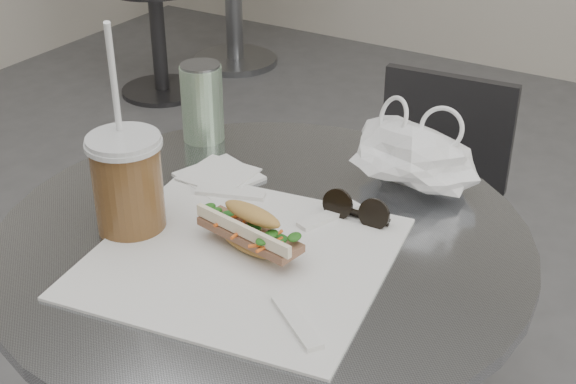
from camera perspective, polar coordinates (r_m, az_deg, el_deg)
The scene contains 10 objects.
cafe_table at distance 1.30m, azimuth -1.63°, elevation -13.23°, with size 0.76×0.76×0.74m.
chair_far at distance 1.85m, azimuth 9.18°, elevation -4.64°, with size 0.38×0.39×0.71m.
bg_chair at distance 3.46m, azimuth -9.81°, elevation 11.95°, with size 0.40×0.41×0.75m.
sandwich_paper at distance 1.08m, azimuth -3.39°, elevation -4.62°, with size 0.38×0.36×0.00m, color white.
banh_mi at distance 1.07m, azimuth -2.67°, elevation -2.75°, with size 0.20×0.11×0.07m.
iced_coffee at distance 1.13m, azimuth -11.34°, elevation 0.73°, with size 0.11×0.11×0.31m.
sunglasses at distance 1.15m, azimuth 4.87°, elevation -1.36°, with size 0.10×0.03×0.05m.
plastic_bag at distance 1.24m, azimuth 8.67°, elevation 2.46°, with size 0.19×0.15×0.10m, color white, non-canonical shape.
napkin_stack at distance 1.27m, azimuth -4.94°, elevation 1.16°, with size 0.14×0.14×0.01m.
drink_can at distance 1.38m, azimuth -6.13°, elevation 6.36°, with size 0.07×0.07×0.14m.
Camera 1 is at (0.53, -0.60, 1.34)m, focal length 50.00 mm.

